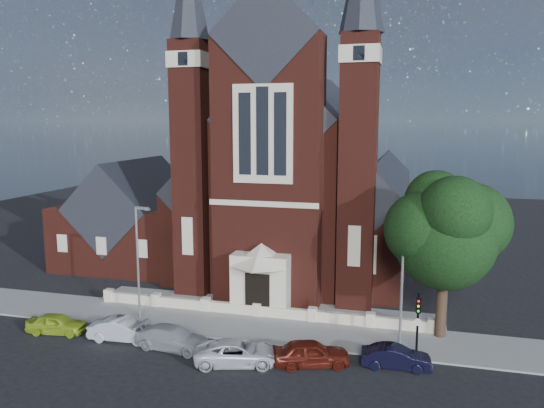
{
  "coord_description": "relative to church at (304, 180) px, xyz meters",
  "views": [
    {
      "loc": [
        10.36,
        -28.37,
        13.9
      ],
      "look_at": [
        -0.39,
        12.0,
        7.36
      ],
      "focal_mm": 35.0,
      "sensor_mm": 36.0,
      "label": 1
    }
  ],
  "objects": [
    {
      "name": "forecourt_paving",
      "position": [
        0.0,
        -14.44,
        -8.19
      ],
      "size": [
        26.0,
        3.0,
        0.14
      ],
      "primitive_type": "cube",
      "color": "gray",
      "rests_on": "ground"
    },
    {
      "name": "parish_hall",
      "position": [
        -16.0,
        -4.94,
        -4.17
      ],
      "size": [
        12.0,
        12.2,
        10.24
      ],
      "color": "#4F1D15",
      "rests_on": "ground"
    },
    {
      "name": "car_white_suv",
      "position": [
        1.01,
        -23.91,
        -7.49
      ],
      "size": [
        5.44,
        3.59,
        1.39
      ],
      "primitive_type": "imported",
      "rotation": [
        0.0,
        0.0,
        1.85
      ],
      "color": "silver",
      "rests_on": "ground"
    },
    {
      "name": "church",
      "position": [
        0.0,
        0.0,
        0.0
      ],
      "size": [
        20.01,
        34.9,
        29.2
      ],
      "color": "#4F1D15",
      "rests_on": "ground"
    },
    {
      "name": "forecourt_wall",
      "position": [
        0.0,
        -16.44,
        -8.19
      ],
      "size": [
        24.0,
        0.4,
        0.9
      ],
      "primitive_type": "cube",
      "color": "beige",
      "rests_on": "ground"
    },
    {
      "name": "street_lamp_left",
      "position": [
        -7.91,
        -18.94,
        -3.59
      ],
      "size": [
        1.16,
        0.22,
        8.09
      ],
      "color": "gray",
      "rests_on": "ground"
    },
    {
      "name": "pavement_strip",
      "position": [
        0.0,
        -18.44,
        -8.19
      ],
      "size": [
        60.0,
        5.0,
        0.12
      ],
      "primitive_type": "cube",
      "color": "gray",
      "rests_on": "ground"
    },
    {
      "name": "car_lime_van",
      "position": [
        -12.0,
        -22.73,
        -7.52
      ],
      "size": [
        4.09,
        2.1,
        1.33
      ],
      "primitive_type": "imported",
      "rotation": [
        0.0,
        0.0,
        1.71
      ],
      "color": "#98B724",
      "rests_on": "ground"
    },
    {
      "name": "car_navy",
      "position": [
        9.87,
        -22.1,
        -7.54
      ],
      "size": [
        4.0,
        1.63,
        1.29
      ],
      "primitive_type": "imported",
      "rotation": [
        0.0,
        0.0,
        1.64
      ],
      "color": "black",
      "rests_on": "ground"
    },
    {
      "name": "car_silver_b",
      "position": [
        -3.51,
        -23.0,
        -7.48
      ],
      "size": [
        5.02,
        2.48,
        1.4
      ],
      "primitive_type": "imported",
      "rotation": [
        0.0,
        0.0,
        1.46
      ],
      "color": "#A7AAAF",
      "rests_on": "ground"
    },
    {
      "name": "ground",
      "position": [
        0.0,
        -7.94,
        -8.19
      ],
      "size": [
        120.0,
        120.0,
        0.0
      ],
      "primitive_type": "plane",
      "color": "black",
      "rests_on": "ground"
    },
    {
      "name": "car_dark_red",
      "position": [
        5.14,
        -23.04,
        -7.43
      ],
      "size": [
        4.78,
        3.12,
        1.51
      ],
      "primitive_type": "imported",
      "rotation": [
        0.0,
        0.0,
        1.9
      ],
      "color": "#58170F",
      "rests_on": "ground"
    },
    {
      "name": "street_lamp_right",
      "position": [
        10.09,
        -18.94,
        -3.59
      ],
      "size": [
        1.16,
        0.22,
        8.09
      ],
      "color": "gray",
      "rests_on": "ground"
    },
    {
      "name": "car_silver_a",
      "position": [
        -7.16,
        -22.63,
        -7.47
      ],
      "size": [
        4.44,
        1.85,
        1.43
      ],
      "primitive_type": "imported",
      "rotation": [
        0.0,
        0.0,
        1.65
      ],
      "color": "#B4B7BC",
      "rests_on": "ground"
    },
    {
      "name": "traffic_signal",
      "position": [
        11.0,
        -20.52,
        -5.6
      ],
      "size": [
        0.28,
        0.42,
        4.0
      ],
      "color": "black",
      "rests_on": "ground"
    },
    {
      "name": "street_tree",
      "position": [
        12.6,
        -17.23,
        -1.23
      ],
      "size": [
        6.4,
        6.6,
        10.7
      ],
      "color": "black",
      "rests_on": "ground"
    }
  ]
}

